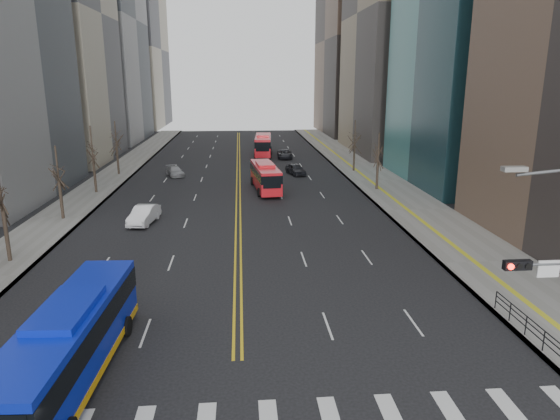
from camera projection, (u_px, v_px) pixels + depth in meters
name	position (u px, v px, depth m)	size (l,w,h in m)	color
sidewalk_right	(378.00, 181.00, 62.75)	(7.00, 130.00, 0.15)	gray
sidewalk_left	(101.00, 185.00, 60.12)	(5.00, 130.00, 0.15)	gray
centerline	(238.00, 169.00, 71.05)	(0.55, 100.00, 0.01)	gold
office_towers	(236.00, 3.00, 77.98)	(83.00, 134.00, 58.00)	gray
pedestrian_railing	(526.00, 322.00, 24.72)	(0.06, 6.06, 1.02)	black
street_trees	(165.00, 158.00, 49.55)	(35.20, 47.20, 7.60)	#2D241C
blue_bus	(70.00, 342.00, 20.89)	(3.22, 12.19, 3.52)	#0C20B7
red_bus_near	(265.00, 175.00, 57.30)	(3.25, 10.19, 3.21)	red
red_bus_far	(263.00, 143.00, 83.89)	(3.33, 11.26, 3.53)	red
car_white	(144.00, 215.00, 44.42)	(1.67, 4.78, 1.57)	white
car_dark_mid	(296.00, 169.00, 67.00)	(1.75, 4.36, 1.48)	black
car_silver	(175.00, 171.00, 66.12)	(1.76, 4.34, 1.26)	gray
car_dark_far	(285.00, 154.00, 80.79)	(2.28, 4.95, 1.38)	black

